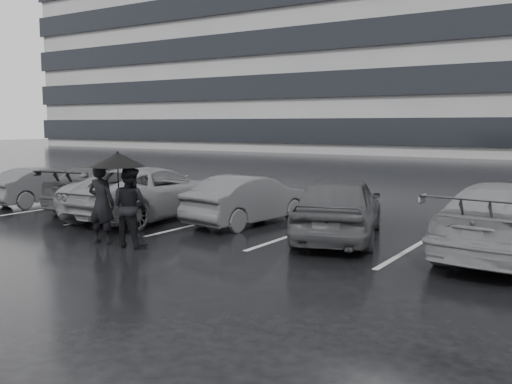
{
  "coord_description": "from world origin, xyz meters",
  "views": [
    {
      "loc": [
        6.98,
        -9.53,
        2.59
      ],
      "look_at": [
        0.23,
        1.0,
        1.1
      ],
      "focal_mm": 40.0,
      "sensor_mm": 36.0,
      "label": 1
    }
  ],
  "objects_px": {
    "car_west_c": "(112,186)",
    "car_west_b": "(151,192)",
    "car_west_d": "(45,186)",
    "pedestrian_left": "(101,203)",
    "car_west_a": "(249,200)",
    "pedestrian_right": "(130,207)",
    "car_main": "(339,207)"
  },
  "relations": [
    {
      "from": "car_west_c",
      "to": "car_west_b",
      "type": "bearing_deg",
      "value": 154.02
    },
    {
      "from": "car_west_d",
      "to": "pedestrian_left",
      "type": "relative_size",
      "value": 2.08
    },
    {
      "from": "pedestrian_left",
      "to": "car_west_b",
      "type": "bearing_deg",
      "value": -75.54
    },
    {
      "from": "car_west_a",
      "to": "pedestrian_left",
      "type": "distance_m",
      "value": 4.04
    },
    {
      "from": "car_west_a",
      "to": "car_west_d",
      "type": "height_order",
      "value": "car_west_a"
    },
    {
      "from": "car_west_c",
      "to": "pedestrian_right",
      "type": "height_order",
      "value": "pedestrian_right"
    },
    {
      "from": "car_main",
      "to": "car_west_a",
      "type": "bearing_deg",
      "value": -30.36
    },
    {
      "from": "pedestrian_left",
      "to": "pedestrian_right",
      "type": "height_order",
      "value": "pedestrian_left"
    },
    {
      "from": "car_west_a",
      "to": "car_west_d",
      "type": "bearing_deg",
      "value": 10.59
    },
    {
      "from": "car_west_b",
      "to": "car_west_d",
      "type": "bearing_deg",
      "value": -4.36
    },
    {
      "from": "car_main",
      "to": "car_west_c",
      "type": "xyz_separation_m",
      "value": [
        -7.84,
        0.58,
        -0.05
      ]
    },
    {
      "from": "pedestrian_right",
      "to": "car_west_d",
      "type": "bearing_deg",
      "value": -27.47
    },
    {
      "from": "pedestrian_left",
      "to": "car_west_a",
      "type": "bearing_deg",
      "value": -120.11
    },
    {
      "from": "car_west_a",
      "to": "car_west_b",
      "type": "bearing_deg",
      "value": 21.01
    },
    {
      "from": "car_main",
      "to": "pedestrian_left",
      "type": "xyz_separation_m",
      "value": [
        -4.18,
        -3.17,
        0.13
      ]
    },
    {
      "from": "car_main",
      "to": "pedestrian_left",
      "type": "distance_m",
      "value": 5.25
    },
    {
      "from": "car_west_a",
      "to": "pedestrian_right",
      "type": "height_order",
      "value": "pedestrian_right"
    },
    {
      "from": "pedestrian_right",
      "to": "car_west_c",
      "type": "bearing_deg",
      "value": -42.41
    },
    {
      "from": "car_west_d",
      "to": "pedestrian_right",
      "type": "relative_size",
      "value": 2.14
    },
    {
      "from": "car_west_a",
      "to": "car_west_d",
      "type": "xyz_separation_m",
      "value": [
        -7.64,
        -0.48,
        -0.04
      ]
    },
    {
      "from": "car_west_b",
      "to": "pedestrian_right",
      "type": "height_order",
      "value": "pedestrian_right"
    },
    {
      "from": "car_main",
      "to": "car_west_a",
      "type": "distance_m",
      "value": 2.9
    },
    {
      "from": "car_west_d",
      "to": "pedestrian_right",
      "type": "xyz_separation_m",
      "value": [
        7.05,
        -3.23,
        0.25
      ]
    },
    {
      "from": "car_west_c",
      "to": "car_main",
      "type": "bearing_deg",
      "value": 165.99
    },
    {
      "from": "car_west_b",
      "to": "pedestrian_left",
      "type": "xyz_separation_m",
      "value": [
        1.45,
        -3.1,
        0.16
      ]
    },
    {
      "from": "car_west_b",
      "to": "pedestrian_left",
      "type": "relative_size",
      "value": 2.93
    },
    {
      "from": "pedestrian_left",
      "to": "pedestrian_right",
      "type": "xyz_separation_m",
      "value": [
        0.76,
        0.1,
        -0.03
      ]
    },
    {
      "from": "car_main",
      "to": "car_west_b",
      "type": "distance_m",
      "value": 5.62
    },
    {
      "from": "pedestrian_left",
      "to": "car_main",
      "type": "bearing_deg",
      "value": -153.3
    },
    {
      "from": "car_main",
      "to": "pedestrian_right",
      "type": "distance_m",
      "value": 4.6
    },
    {
      "from": "car_west_c",
      "to": "car_west_d",
      "type": "distance_m",
      "value": 2.66
    },
    {
      "from": "car_main",
      "to": "pedestrian_right",
      "type": "bearing_deg",
      "value": 24.21
    }
  ]
}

